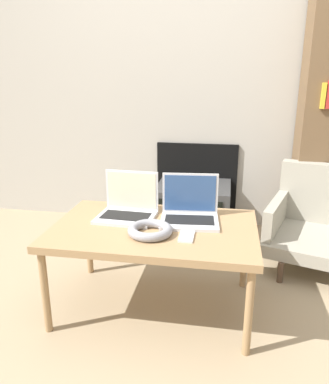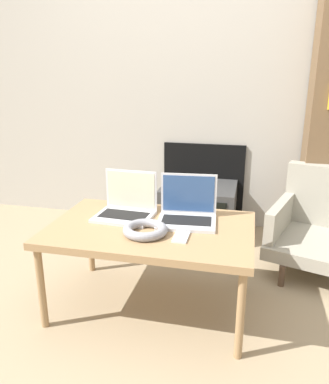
% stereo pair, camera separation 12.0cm
% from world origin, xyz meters
% --- Properties ---
extents(ground_plane, '(14.00, 14.00, 0.00)m').
position_xyz_m(ground_plane, '(0.00, 0.00, 0.00)').
color(ground_plane, '#998466').
extents(wall_back, '(7.00, 0.08, 2.60)m').
position_xyz_m(wall_back, '(0.00, 1.65, 1.29)').
color(wall_back, '#ADA89E').
rests_on(wall_back, ground_plane).
extents(table, '(1.01, 0.65, 0.46)m').
position_xyz_m(table, '(0.00, 0.37, 0.42)').
color(table, '#9E7A51').
rests_on(table, ground_plane).
extents(laptop_left, '(0.31, 0.25, 0.23)m').
position_xyz_m(laptop_left, '(-0.17, 0.48, 0.51)').
color(laptop_left, silver).
rests_on(laptop_left, table).
extents(laptop_right, '(0.31, 0.26, 0.23)m').
position_xyz_m(laptop_right, '(0.16, 0.48, 0.51)').
color(laptop_right, silver).
rests_on(laptop_right, table).
extents(headphones, '(0.21, 0.21, 0.04)m').
position_xyz_m(headphones, '(-0.00, 0.27, 0.48)').
color(headphones, gray).
rests_on(headphones, table).
extents(phone, '(0.07, 0.12, 0.01)m').
position_xyz_m(phone, '(0.17, 0.26, 0.47)').
color(phone, silver).
rests_on(phone, table).
extents(tv, '(0.55, 0.47, 0.39)m').
position_xyz_m(tv, '(0.10, 1.36, 0.19)').
color(tv, '#383838').
rests_on(tv, ground_plane).
extents(armchair, '(0.71, 0.76, 0.62)m').
position_xyz_m(armchair, '(0.94, 1.08, 0.28)').
color(armchair, gray).
rests_on(armchair, ground_plane).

